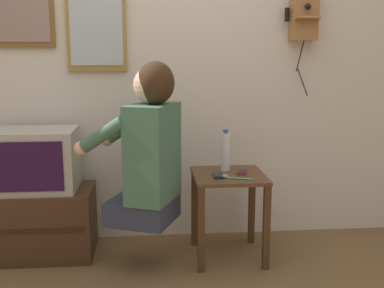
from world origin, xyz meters
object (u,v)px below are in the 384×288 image
(television, at_px, (32,160))
(toothbrush, at_px, (236,178))
(cell_phone_spare, at_px, (242,172))
(water_bottle, at_px, (225,151))
(wall_phone_antique, at_px, (304,11))
(person, at_px, (149,147))
(framed_picture, at_px, (21,8))
(wall_mirror, at_px, (96,17))
(cell_phone_held, at_px, (218,176))

(television, height_order, toothbrush, television)
(cell_phone_spare, bearing_deg, toothbrush, -99.34)
(water_bottle, bearing_deg, television, 178.11)
(wall_phone_antique, relative_size, water_bottle, 3.00)
(person, bearing_deg, framed_picture, 79.24)
(framed_picture, distance_m, toothbrush, 1.74)
(person, relative_size, toothbrush, 5.39)
(television, distance_m, water_bottle, 1.22)
(television, bearing_deg, person, -21.02)
(wall_phone_antique, xyz_separation_m, framed_picture, (-1.84, 0.04, 0.01))
(person, xyz_separation_m, water_bottle, (0.49, 0.24, -0.08))
(toothbrush, bearing_deg, wall_phone_antique, -28.30)
(wall_mirror, height_order, cell_phone_held, wall_mirror)
(wall_phone_antique, bearing_deg, cell_phone_spare, -145.01)
(cell_phone_held, xyz_separation_m, cell_phone_spare, (0.17, 0.08, 0.00))
(framed_picture, bearing_deg, cell_phone_held, -20.19)
(wall_phone_antique, relative_size, framed_picture, 1.61)
(framed_picture, bearing_deg, television, -75.17)
(framed_picture, xyz_separation_m, water_bottle, (1.29, -0.28, -0.90))
(television, relative_size, cell_phone_held, 4.38)
(television, bearing_deg, water_bottle, -1.89)
(wall_phone_antique, height_order, wall_mirror, wall_mirror)
(person, distance_m, wall_mirror, 0.98)
(cell_phone_held, xyz_separation_m, toothbrush, (0.10, -0.07, 0.00))
(water_bottle, bearing_deg, wall_mirror, 161.00)
(wall_phone_antique, xyz_separation_m, cell_phone_spare, (-0.46, -0.32, -1.01))
(person, height_order, wall_mirror, wall_mirror)
(wall_phone_antique, distance_m, toothbrush, 1.23)
(toothbrush, bearing_deg, framed_picture, 88.83)
(cell_phone_held, distance_m, toothbrush, 0.12)
(cell_phone_spare, bearing_deg, person, -149.10)
(person, bearing_deg, cell_phone_spare, -52.06)
(framed_picture, height_order, water_bottle, framed_picture)
(cell_phone_spare, bearing_deg, cell_phone_held, -138.33)
(cell_phone_held, bearing_deg, wall_mirror, 151.15)
(wall_mirror, bearing_deg, television, -149.26)
(cell_phone_held, xyz_separation_m, water_bottle, (0.07, 0.16, 0.12))
(wall_phone_antique, bearing_deg, television, -173.57)
(person, xyz_separation_m, wall_mirror, (-0.33, 0.52, 0.77))
(framed_picture, relative_size, wall_mirror, 0.72)
(cell_phone_held, bearing_deg, wall_phone_antique, 34.70)
(television, xyz_separation_m, water_bottle, (1.22, -0.04, 0.04))
(toothbrush, bearing_deg, cell_phone_spare, -4.81)
(wall_mirror, height_order, cell_phone_spare, wall_mirror)
(television, xyz_separation_m, wall_mirror, (0.41, 0.24, 0.89))
(wall_phone_antique, bearing_deg, wall_mirror, 178.30)
(television, height_order, wall_mirror, wall_mirror)
(person, xyz_separation_m, toothbrush, (0.52, 0.01, -0.20))
(person, height_order, cell_phone_spare, person)
(wall_mirror, bearing_deg, water_bottle, -19.00)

